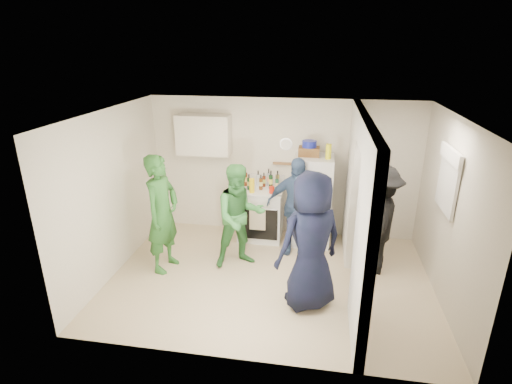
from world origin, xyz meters
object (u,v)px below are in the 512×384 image
Objects in this scene: fridge at (312,201)px; person_navy at (311,242)px; wicker_basket at (309,151)px; blue_bowl at (309,144)px; yellow_cup_stack_top at (328,152)px; person_green_center at (240,216)px; person_nook at (379,220)px; stove at (261,213)px; person_denim at (296,206)px; person_green_left at (162,214)px.

person_navy is (0.03, -1.86, 0.16)m from fridge.
wicker_basket reaches higher than fridge.
blue_bowl is at bearing 0.00° from wicker_basket.
yellow_cup_stack_top is 0.15× the size of person_green_center.
yellow_cup_stack_top is at bearing 6.41° from person_green_center.
fridge is 0.93× the size of person_nook.
person_denim is at bearing -33.85° from stove.
wicker_basket reaches higher than person_nook.
stove is at bearing -178.60° from wicker_basket.
blue_bowl reaches higher than person_denim.
person_navy is at bearing -63.39° from stove.
person_denim reaches higher than stove.
yellow_cup_stack_top is 0.15× the size of person_nook.
blue_bowl is at bearing -46.46° from person_green_left.
person_denim is (-0.26, -0.41, 0.04)m from fridge.
blue_bowl is 1.07m from person_denim.
wicker_basket is at bearing 75.39° from person_denim.
person_green_left is 1.11× the size of person_denim.
blue_bowl is at bearing -113.86° from person_nook.
wicker_basket reaches higher than person_denim.
person_nook is (2.11, 0.17, 0.02)m from person_green_center.
person_denim is (-0.48, -0.31, -0.87)m from yellow_cup_stack_top.
yellow_cup_stack_top is at bearing -24.44° from fridge.
fridge is 0.95m from yellow_cup_stack_top.
person_denim is at bearing -122.55° from fridge.
wicker_basket is 0.21× the size of person_denim.
person_denim is (-0.16, -0.46, -0.95)m from blue_bowl.
yellow_cup_stack_top is 1.93m from person_navy.
blue_bowl is 0.14× the size of person_denim.
wicker_basket is 0.20× the size of person_nook.
fridge is 0.83× the size of person_navy.
yellow_cup_stack_top is (0.32, -0.15, 0.05)m from wicker_basket.
person_green_left is (-2.24, -1.27, 0.14)m from fridge.
person_denim is 1.34m from person_nook.
person_nook is (0.99, 1.06, -0.09)m from person_navy.
stove is 1.68m from yellow_cup_stack_top.
blue_bowl is 1.69m from person_nook.
wicker_basket is 0.96m from person_denim.
stove is 0.97m from fridge.
person_denim is (0.83, 0.56, -0.00)m from person_green_center.
stove is 0.50× the size of person_navy.
fridge is at bearing 62.18° from person_denim.
stove is 0.56× the size of person_nook.
person_green_left reaches higher than stove.
person_navy is 1.45m from person_nook.
person_navy is (-0.19, -1.76, -0.76)m from yellow_cup_stack_top.
blue_bowl reaches higher than stove.
person_green_left reaches higher than wicker_basket.
stove is 0.87m from person_denim.
person_nook is (1.02, -0.80, 0.06)m from fridge.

